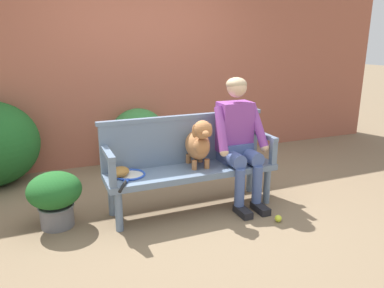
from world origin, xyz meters
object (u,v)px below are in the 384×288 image
(person_seated, at_px, (238,137))
(tennis_ball, at_px, (278,218))
(dog_on_bench, at_px, (199,143))
(potted_plant, at_px, (55,195))
(baseball_glove, at_px, (119,172))
(garden_bench, at_px, (192,174))
(tennis_racket, at_px, (129,176))

(person_seated, height_order, tennis_ball, person_seated)
(dog_on_bench, height_order, potted_plant, dog_on_bench)
(person_seated, distance_m, baseball_glove, 1.24)
(garden_bench, relative_size, person_seated, 1.31)
(dog_on_bench, xyz_separation_m, baseball_glove, (-0.79, 0.03, -0.20))
(dog_on_bench, relative_size, tennis_ball, 7.65)
(garden_bench, distance_m, person_seated, 0.61)
(person_seated, relative_size, baseball_glove, 5.94)
(baseball_glove, height_order, tennis_ball, baseball_glove)
(tennis_racket, xyz_separation_m, potted_plant, (-0.66, 0.13, -0.14))
(dog_on_bench, bearing_deg, person_seated, -2.44)
(garden_bench, distance_m, tennis_ball, 0.93)
(tennis_ball, xyz_separation_m, potted_plant, (-1.94, 0.71, 0.27))
(person_seated, bearing_deg, dog_on_bench, 177.56)
(baseball_glove, bearing_deg, garden_bench, -42.34)
(person_seated, xyz_separation_m, baseball_glove, (-1.22, 0.05, -0.23))
(tennis_racket, bearing_deg, baseball_glove, 157.77)
(tennis_racket, relative_size, tennis_ball, 8.71)
(person_seated, xyz_separation_m, tennis_ball, (0.14, -0.57, -0.68))
(person_seated, distance_m, dog_on_bench, 0.43)
(garden_bench, distance_m, dog_on_bench, 0.32)
(garden_bench, bearing_deg, dog_on_bench, 8.46)
(garden_bench, xyz_separation_m, tennis_ball, (0.65, -0.58, -0.34))
(garden_bench, bearing_deg, tennis_ball, -41.70)
(garden_bench, height_order, potted_plant, potted_plant)
(garden_bench, bearing_deg, potted_plant, 174.04)
(dog_on_bench, bearing_deg, garden_bench, -171.54)
(tennis_racket, bearing_deg, tennis_ball, -24.62)
(tennis_ball, distance_m, potted_plant, 2.08)
(garden_bench, bearing_deg, tennis_racket, 179.31)
(person_seated, height_order, tennis_racket, person_seated)
(person_seated, xyz_separation_m, potted_plant, (-1.80, 0.14, -0.41))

